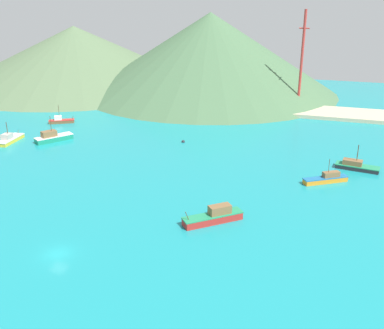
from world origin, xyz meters
TOP-DOWN VIEW (x-y plane):
  - ground at (0.00, 30.00)m, footprint 260.00×280.00m
  - fishing_boat_1 at (38.22, 41.99)m, footprint 9.38×7.06m
  - fishing_boat_2 at (-33.96, 48.91)m, footprint 8.07×10.04m
  - fishing_boat_4 at (20.18, 17.50)m, footprint 9.89×9.09m
  - fishing_boat_5 at (-44.66, 44.52)m, footprint 4.27×9.96m
  - fishing_boat_6 at (-42.46, 65.66)m, footprint 7.72×5.64m
  - fishing_boat_7 at (44.35, 51.99)m, footprint 9.91×4.35m
  - buoy_0 at (-8.94, 77.87)m, footprint 1.10×1.10m
  - buoy_2 at (0.18, 58.88)m, footprint 0.90×0.90m
  - beach_strip at (0.00, 102.28)m, footprint 247.00×15.70m
  - hill_west at (-73.68, 126.88)m, footprint 108.89×108.89m
  - hill_central at (-11.57, 126.67)m, footprint 102.61×102.61m
  - radio_tower at (26.10, 106.27)m, footprint 3.32×2.66m

SIDE VIEW (x-z plane):
  - ground at x=0.00m, z-range -0.50..0.00m
  - buoy_2 at x=0.18m, z-range -0.29..0.61m
  - buoy_0 at x=-8.94m, z-range -0.36..0.74m
  - beach_strip at x=0.00m, z-range 0.00..1.20m
  - fishing_boat_6 at x=-42.46m, z-range -2.13..3.70m
  - fishing_boat_7 at x=44.35m, z-range -2.12..3.76m
  - fishing_boat_1 at x=38.22m, z-range -1.80..3.48m
  - fishing_boat_5 at x=-44.66m, z-range -1.99..3.71m
  - fishing_boat_4 at x=20.18m, z-range -0.46..2.58m
  - fishing_boat_2 at x=-33.96m, z-range -2.43..4.64m
  - hill_west at x=-73.68m, z-range 0.00..25.00m
  - hill_central at x=-11.57m, z-range 0.00..31.31m
  - radio_tower at x=26.10m, z-range 0.33..33.56m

